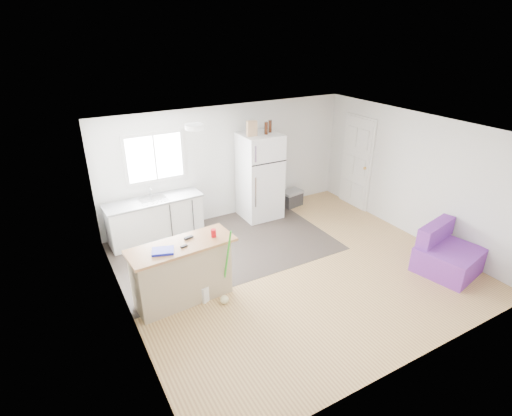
{
  "coord_description": "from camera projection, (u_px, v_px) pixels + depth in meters",
  "views": [
    {
      "loc": [
        -3.44,
        -4.8,
        3.85
      ],
      "look_at": [
        -0.35,
        0.7,
        0.94
      ],
      "focal_mm": 28.0,
      "sensor_mm": 36.0,
      "label": 1
    }
  ],
  "objects": [
    {
      "name": "room",
      "position": [
        296.0,
        205.0,
        6.44
      ],
      "size": [
        5.51,
        5.01,
        2.41
      ],
      "color": "#9D6E42",
      "rests_on": "ground"
    },
    {
      "name": "vinyl_zone",
      "position": [
        225.0,
        246.0,
        7.61
      ],
      "size": [
        4.05,
        2.5,
        0.0
      ],
      "primitive_type": "cube",
      "color": "#302924",
      "rests_on": "floor"
    },
    {
      "name": "window",
      "position": [
        155.0,
        157.0,
        7.57
      ],
      "size": [
        1.18,
        0.06,
        0.98
      ],
      "color": "white",
      "rests_on": "back_wall"
    },
    {
      "name": "interior_door",
      "position": [
        356.0,
        163.0,
        8.96
      ],
      "size": [
        0.11,
        0.92,
        2.1
      ],
      "color": "white",
      "rests_on": "right_wall"
    },
    {
      "name": "ceiling_fixture",
      "position": [
        194.0,
        127.0,
        6.37
      ],
      "size": [
        0.3,
        0.3,
        0.07
      ],
      "primitive_type": "cylinder",
      "color": "white",
      "rests_on": "ceiling"
    },
    {
      "name": "kitchen_cabinets",
      "position": [
        155.0,
        219.0,
        7.74
      ],
      "size": [
        1.88,
        0.66,
        1.09
      ],
      "rotation": [
        0.0,
        0.0,
        0.05
      ],
      "color": "white",
      "rests_on": "floor"
    },
    {
      "name": "peninsula",
      "position": [
        182.0,
        272.0,
        5.95
      ],
      "size": [
        1.6,
        0.71,
        0.96
      ],
      "rotation": [
        0.0,
        0.0,
        0.07
      ],
      "color": "#C3AF8D",
      "rests_on": "floor"
    },
    {
      "name": "refrigerator",
      "position": [
        260.0,
        176.0,
        8.47
      ],
      "size": [
        0.81,
        0.78,
        1.83
      ],
      "rotation": [
        0.0,
        0.0,
        -0.01
      ],
      "color": "white",
      "rests_on": "floor"
    },
    {
      "name": "cooler",
      "position": [
        292.0,
        198.0,
        9.25
      ],
      "size": [
        0.53,
        0.4,
        0.37
      ],
      "rotation": [
        0.0,
        0.0,
        0.17
      ],
      "color": "#2D2C2F",
      "rests_on": "floor"
    },
    {
      "name": "purple_seat",
      "position": [
        446.0,
        255.0,
        6.77
      ],
      "size": [
        1.11,
        1.07,
        0.77
      ],
      "rotation": [
        0.0,
        0.0,
        0.22
      ],
      "color": "purple",
      "rests_on": "floor"
    },
    {
      "name": "cleaner_jug",
      "position": [
        205.0,
        294.0,
        6.05
      ],
      "size": [
        0.17,
        0.15,
        0.31
      ],
      "rotation": [
        0.0,
        0.0,
        0.43
      ],
      "color": "white",
      "rests_on": "floor"
    },
    {
      "name": "mop",
      "position": [
        225.0,
        288.0,
        6.01
      ],
      "size": [
        0.21,
        0.34,
        1.23
      ],
      "rotation": [
        0.0,
        0.0,
        0.1
      ],
      "color": "green",
      "rests_on": "floor"
    },
    {
      "name": "red_cup",
      "position": [
        214.0,
        233.0,
        5.95
      ],
      "size": [
        0.11,
        0.11,
        0.12
      ],
      "primitive_type": "cylinder",
      "rotation": [
        0.0,
        0.0,
        0.43
      ],
      "color": "red",
      "rests_on": "peninsula"
    },
    {
      "name": "blue_tray",
      "position": [
        163.0,
        251.0,
        5.56
      ],
      "size": [
        0.35,
        0.3,
        0.04
      ],
      "primitive_type": "cube",
      "rotation": [
        0.0,
        0.0,
        -0.33
      ],
      "color": "#1218AD",
      "rests_on": "peninsula"
    },
    {
      "name": "tool_a",
      "position": [
        189.0,
        238.0,
        5.91
      ],
      "size": [
        0.15,
        0.07,
        0.03
      ],
      "primitive_type": "cube",
      "rotation": [
        0.0,
        0.0,
        0.18
      ],
      "color": "black",
      "rests_on": "peninsula"
    },
    {
      "name": "tool_b",
      "position": [
        184.0,
        246.0,
        5.69
      ],
      "size": [
        0.11,
        0.06,
        0.03
      ],
      "primitive_type": "cube",
      "rotation": [
        0.0,
        0.0,
        0.21
      ],
      "color": "black",
      "rests_on": "peninsula"
    },
    {
      "name": "cardboard_box",
      "position": [
        252.0,
        128.0,
        7.87
      ],
      "size": [
        0.21,
        0.13,
        0.3
      ],
      "primitive_type": "cube",
      "rotation": [
        0.0,
        0.0,
        -0.14
      ],
      "color": "tan",
      "rests_on": "refrigerator"
    },
    {
      "name": "bottle_left",
      "position": [
        266.0,
        128.0,
        8.01
      ],
      "size": [
        0.09,
        0.09,
        0.25
      ],
      "primitive_type": "cylinder",
      "rotation": [
        0.0,
        0.0,
        0.43
      ],
      "color": "#37170A",
      "rests_on": "refrigerator"
    },
    {
      "name": "bottle_right",
      "position": [
        270.0,
        126.0,
        8.15
      ],
      "size": [
        0.07,
        0.07,
        0.25
      ],
      "primitive_type": "cylinder",
      "rotation": [
        0.0,
        0.0,
        0.02
      ],
      "color": "#37170A",
      "rests_on": "refrigerator"
    }
  ]
}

